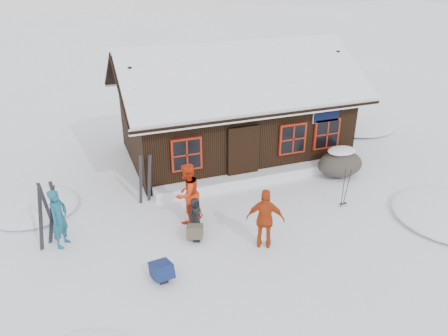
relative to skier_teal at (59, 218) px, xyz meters
The scene contains 15 objects.
ground 5.28m from the skier_teal, ahead, with size 120.00×120.00×0.00m, color white.
mountain_hut 8.00m from the skier_teal, 33.08° to the left, with size 8.90×6.09×4.42m.
snow_drift 6.90m from the skier_teal, 13.64° to the left, with size 7.60×0.60×0.35m, color white.
snow_mounds 6.99m from the skier_teal, 10.24° to the left, with size 20.60×13.20×0.48m.
skier_teal is the anchor object (origin of this frame).
skier_orange_left 3.56m from the skier_teal, ahead, with size 0.91×0.71×1.87m, color red.
skier_orange_right 5.52m from the skier_teal, 20.92° to the right, with size 1.02×0.43×1.75m, color #AF3A12.
skier_crouched 3.71m from the skier_teal, ahead, with size 0.47×0.30×0.95m, color black.
boulder 9.60m from the skier_teal, ahead, with size 1.67×1.25×0.98m.
ski_pair_left 0.36m from the skier_teal, 153.18° to the left, with size 0.66×0.33×1.81m.
ski_pair_mid 0.56m from the skier_teal, 105.46° to the left, with size 0.54×0.27×1.76m.
ski_pair_right 3.05m from the skier_teal, 30.95° to the left, with size 0.52×0.10×1.69m.
ski_poles 8.48m from the skier_teal, ahead, with size 0.24×0.12×1.34m.
backpack_blue 3.28m from the skier_teal, 46.24° to the right, with size 0.48×0.64×0.35m, color navy.
backpack_olive 3.68m from the skier_teal, 15.61° to the right, with size 0.44×0.59×0.32m, color #4B4635.
Camera 1 is at (-4.48, -10.20, 7.13)m, focal length 35.00 mm.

